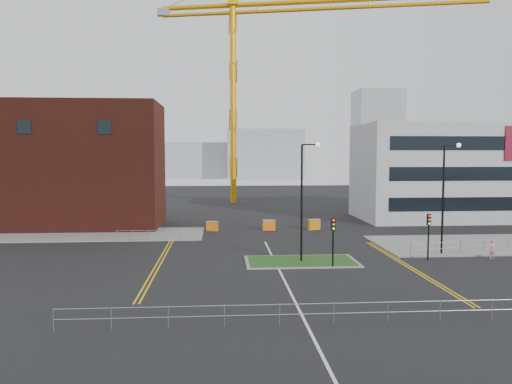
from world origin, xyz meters
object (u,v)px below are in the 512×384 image
at_px(streetlamp_island, 305,192).
at_px(pedestrian, 493,249).
at_px(tower_crane, 268,49).
at_px(traffic_light_island, 333,233).

bearing_deg(streetlamp_island, pedestrian, 0.63).
bearing_deg(tower_crane, pedestrian, -73.37).
bearing_deg(tower_crane, streetlamp_island, -91.93).
relative_size(tower_crane, pedestrian, 33.55).
distance_m(traffic_light_island, pedestrian, 13.64).
relative_size(tower_crane, streetlamp_island, 5.65).
bearing_deg(streetlamp_island, traffic_light_island, -48.59).
xyz_separation_m(streetlamp_island, pedestrian, (15.13, 0.17, -4.64)).
bearing_deg(traffic_light_island, pedestrian, 9.30).
distance_m(tower_crane, traffic_light_island, 52.87).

